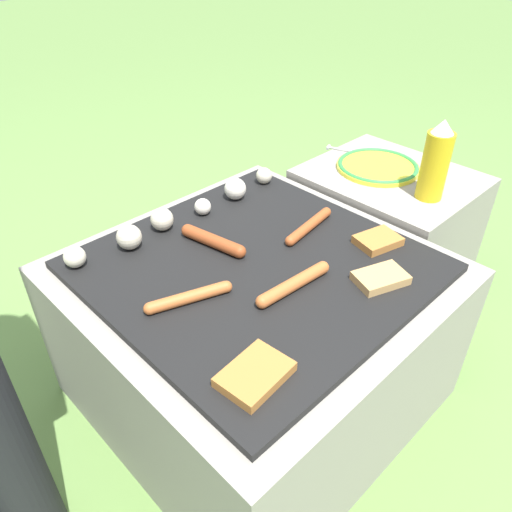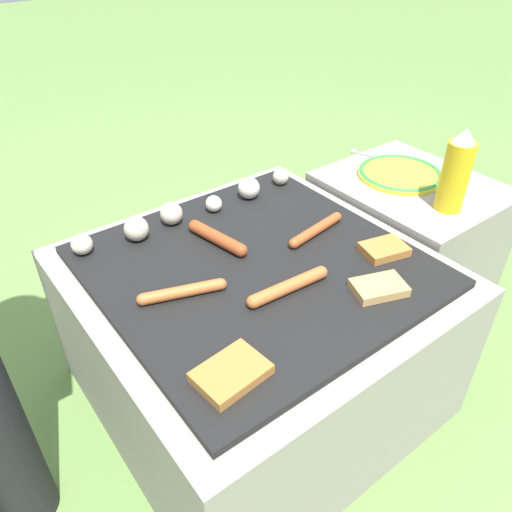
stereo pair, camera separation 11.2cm
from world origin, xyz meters
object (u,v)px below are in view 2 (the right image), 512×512
at_px(sausage_front_center, 316,230).
at_px(fork_utensil, 377,157).
at_px(plate_colorful, 400,174).
at_px(condiment_bottle, 456,172).

distance_m(sausage_front_center, fork_utensil, 0.50).
distance_m(plate_colorful, fork_utensil, 0.14).
xyz_separation_m(sausage_front_center, plate_colorful, (0.42, 0.08, -0.00)).
relative_size(plate_colorful, fork_utensil, 1.34).
bearing_deg(sausage_front_center, plate_colorful, 10.88).
bearing_deg(condiment_bottle, plate_colorful, 76.33).
height_order(condiment_bottle, fork_utensil, condiment_bottle).
bearing_deg(sausage_front_center, fork_utensil, 24.48).
xyz_separation_m(plate_colorful, fork_utensil, (0.04, 0.13, -0.01)).
bearing_deg(plate_colorful, condiment_bottle, -103.67).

